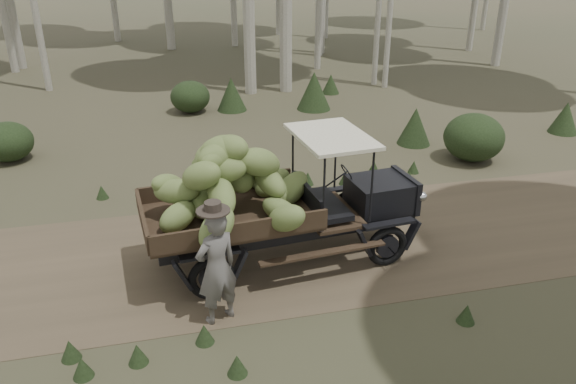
{
  "coord_description": "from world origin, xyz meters",
  "views": [
    {
      "loc": [
        -1.43,
        -8.55,
        5.15
      ],
      "look_at": [
        0.55,
        -0.3,
        1.26
      ],
      "focal_mm": 35.0,
      "sensor_mm": 36.0,
      "label": 1
    }
  ],
  "objects": [
    {
      "name": "farmer",
      "position": [
        -0.83,
        -1.76,
        0.9
      ],
      "size": [
        0.76,
        0.65,
        1.91
      ],
      "rotation": [
        0.0,
        0.0,
        3.57
      ],
      "color": "#5A5652",
      "rests_on": "ground"
    },
    {
      "name": "banana_truck",
      "position": [
        0.05,
        -0.35,
        1.37
      ],
      "size": [
        4.91,
        2.55,
        2.43
      ],
      "rotation": [
        0.0,
        0.0,
        0.09
      ],
      "color": "black",
      "rests_on": "ground"
    },
    {
      "name": "undergrowth",
      "position": [
        0.25,
        0.27,
        0.49
      ],
      "size": [
        22.27,
        21.03,
        1.22
      ],
      "color": "#233319",
      "rests_on": "ground"
    },
    {
      "name": "dirt_track",
      "position": [
        0.0,
        0.0,
        0.0
      ],
      "size": [
        70.0,
        4.0,
        0.01
      ],
      "primitive_type": "cube",
      "color": "brown",
      "rests_on": "ground"
    },
    {
      "name": "ground",
      "position": [
        0.0,
        0.0,
        0.0
      ],
      "size": [
        120.0,
        120.0,
        0.0
      ],
      "primitive_type": "plane",
      "color": "#473D2B",
      "rests_on": "ground"
    }
  ]
}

